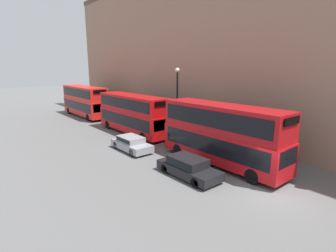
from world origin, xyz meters
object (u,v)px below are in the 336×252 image
(bus_second_in_queue, at_px, (133,112))
(bus_leading, at_px, (222,132))
(car_dark_sedan, at_px, (188,166))
(car_hatchback, at_px, (131,143))
(pedestrian, at_px, (229,145))
(bus_third_in_queue, at_px, (85,100))

(bus_second_in_queue, bearing_deg, bus_leading, -90.00)
(bus_leading, bearing_deg, car_dark_sedan, -178.73)
(car_dark_sedan, xyz_separation_m, car_hatchback, (0.00, 7.17, -0.03))
(bus_leading, xyz_separation_m, bus_second_in_queue, (0.00, 12.24, -0.15))
(bus_second_in_queue, bearing_deg, pedestrian, -78.59)
(pedestrian, bearing_deg, bus_third_in_queue, 95.29)
(bus_leading, height_order, bus_third_in_queue, bus_leading)
(car_dark_sedan, distance_m, pedestrian, 5.77)
(bus_leading, xyz_separation_m, car_hatchback, (-3.40, 7.09, -1.80))
(bus_second_in_queue, relative_size, pedestrian, 5.92)
(car_dark_sedan, bearing_deg, bus_leading, 1.27)
(bus_third_in_queue, bearing_deg, pedestrian, -84.71)
(bus_leading, relative_size, bus_second_in_queue, 0.95)
(car_hatchback, bearing_deg, bus_second_in_queue, 56.55)
(bus_second_in_queue, xyz_separation_m, pedestrian, (2.27, -11.24, -1.49))
(bus_second_in_queue, bearing_deg, car_dark_sedan, -105.44)
(bus_third_in_queue, relative_size, pedestrian, 5.98)
(bus_second_in_queue, xyz_separation_m, bus_third_in_queue, (0.00, 13.25, 0.10))
(bus_leading, distance_m, bus_second_in_queue, 12.24)
(bus_second_in_queue, relative_size, bus_third_in_queue, 0.99)
(bus_leading, distance_m, car_hatchback, 8.07)
(car_dark_sedan, distance_m, car_hatchback, 7.17)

